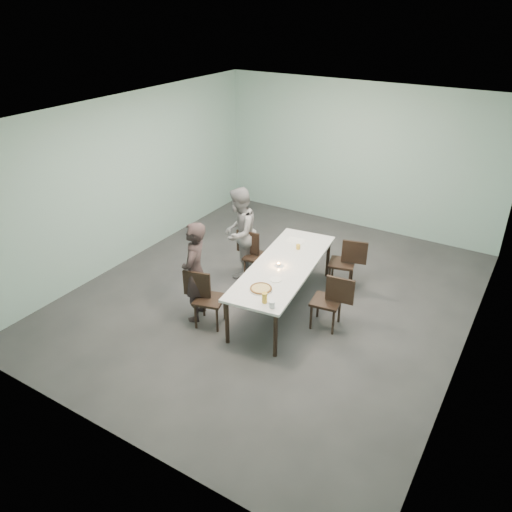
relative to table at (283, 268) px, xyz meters
The scene contains 16 objects.
ground 0.76m from the table, 150.71° to the left, with size 7.00×7.00×0.00m, color #333335.
room_shell 1.37m from the table, 150.71° to the left, with size 6.02×7.02×3.01m.
table is the anchor object (origin of this frame).
chair_near_left 1.30m from the table, 127.10° to the right, with size 0.65×0.52×0.87m.
chair_far_left 1.04m from the table, 148.59° to the left, with size 0.63×0.46×0.87m.
chair_near_right 0.92m from the table, ahead, with size 0.64×0.47×0.87m.
chair_far_right 1.28m from the table, 60.53° to the left, with size 0.65×0.51×0.87m.
diner_near 1.37m from the table, 135.97° to the right, with size 0.58×0.38×1.59m, color black.
diner_far 1.28m from the table, 155.84° to the left, with size 0.78×0.61×1.61m, color gray.
pizza 0.82m from the table, 84.62° to the right, with size 0.34×0.34×0.04m.
side_plate 0.48m from the table, 75.26° to the right, with size 0.18×0.18×0.01m, color white.
beer_glass 1.11m from the table, 74.93° to the right, with size 0.08×0.08×0.15m, color gold.
water_tumbler 1.20m from the table, 68.91° to the right, with size 0.08×0.08×0.09m, color silver.
tealight 0.11m from the table, 129.21° to the right, with size 0.06×0.06×0.05m.
amber_tumbler 0.61m from the table, 95.41° to the left, with size 0.07×0.07×0.08m, color gold.
menu 0.90m from the table, 105.39° to the left, with size 0.30×0.22×0.01m, color silver.
Camera 1 is at (3.43, -6.15, 4.47)m, focal length 35.00 mm.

